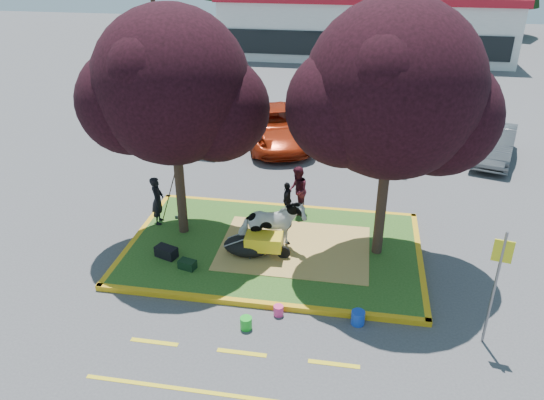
% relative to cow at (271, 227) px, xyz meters
% --- Properties ---
extents(ground, '(90.00, 90.00, 0.00)m').
position_rel_cow_xyz_m(ground, '(0.02, 0.24, -0.91)').
color(ground, '#424244').
rests_on(ground, ground).
extents(median_island, '(8.00, 5.00, 0.15)m').
position_rel_cow_xyz_m(median_island, '(0.02, 0.24, -0.84)').
color(median_island, '#255019').
rests_on(median_island, ground).
extents(curb_near, '(8.30, 0.16, 0.15)m').
position_rel_cow_xyz_m(curb_near, '(0.02, -2.34, -0.84)').
color(curb_near, gold).
rests_on(curb_near, ground).
extents(curb_far, '(8.30, 0.16, 0.15)m').
position_rel_cow_xyz_m(curb_far, '(0.02, 2.82, -0.84)').
color(curb_far, gold).
rests_on(curb_far, ground).
extents(curb_left, '(0.16, 5.30, 0.15)m').
position_rel_cow_xyz_m(curb_left, '(-4.06, 0.24, -0.84)').
color(curb_left, gold).
rests_on(curb_left, ground).
extents(curb_right, '(0.16, 5.30, 0.15)m').
position_rel_cow_xyz_m(curb_right, '(4.10, 0.24, -0.84)').
color(curb_right, gold).
rests_on(curb_right, ground).
extents(straw_bedding, '(4.20, 3.00, 0.01)m').
position_rel_cow_xyz_m(straw_bedding, '(0.62, 0.24, -0.76)').
color(straw_bedding, tan).
rests_on(straw_bedding, median_island).
extents(tree_purple_left, '(5.06, 4.20, 6.51)m').
position_rel_cow_xyz_m(tree_purple_left, '(-2.76, 0.62, 3.45)').
color(tree_purple_left, black).
rests_on(tree_purple_left, median_island).
extents(tree_purple_right, '(5.30, 4.40, 6.82)m').
position_rel_cow_xyz_m(tree_purple_right, '(2.94, 0.42, 3.65)').
color(tree_purple_right, black).
rests_on(tree_purple_right, median_island).
extents(fire_lane_stripe_a, '(1.10, 0.12, 0.01)m').
position_rel_cow_xyz_m(fire_lane_stripe_a, '(-1.98, -3.96, -0.91)').
color(fire_lane_stripe_a, yellow).
rests_on(fire_lane_stripe_a, ground).
extents(fire_lane_stripe_b, '(1.10, 0.12, 0.01)m').
position_rel_cow_xyz_m(fire_lane_stripe_b, '(0.02, -3.96, -0.91)').
color(fire_lane_stripe_b, yellow).
rests_on(fire_lane_stripe_b, ground).
extents(fire_lane_stripe_c, '(1.10, 0.12, 0.01)m').
position_rel_cow_xyz_m(fire_lane_stripe_c, '(2.02, -3.96, -0.91)').
color(fire_lane_stripe_c, yellow).
rests_on(fire_lane_stripe_c, ground).
extents(fire_lane_long, '(6.00, 0.10, 0.01)m').
position_rel_cow_xyz_m(fire_lane_long, '(0.02, -5.16, -0.91)').
color(fire_lane_long, yellow).
rests_on(fire_lane_long, ground).
extents(retail_building, '(20.40, 8.40, 4.40)m').
position_rel_cow_xyz_m(retail_building, '(2.02, 28.22, 1.34)').
color(retail_building, silver).
rests_on(retail_building, ground).
extents(cow, '(1.98, 1.44, 1.52)m').
position_rel_cow_xyz_m(cow, '(0.00, 0.00, 0.00)').
color(cow, white).
rests_on(cow, median_island).
extents(calf, '(1.34, 0.81, 0.57)m').
position_rel_cow_xyz_m(calf, '(-0.63, -0.34, -0.48)').
color(calf, black).
rests_on(calf, median_island).
extents(handler, '(0.44, 0.60, 1.52)m').
position_rel_cow_xyz_m(handler, '(-3.68, 1.02, -0.00)').
color(handler, black).
rests_on(handler, median_island).
extents(visitor_a, '(0.72, 0.86, 1.57)m').
position_rel_cow_xyz_m(visitor_a, '(0.43, 2.34, 0.02)').
color(visitor_a, '#43131F').
rests_on(visitor_a, median_island).
extents(visitor_b, '(0.31, 0.70, 1.18)m').
position_rel_cow_xyz_m(visitor_b, '(0.14, 2.06, -0.17)').
color(visitor_b, black).
rests_on(visitor_b, median_island).
extents(wheelbarrow, '(1.81, 0.64, 0.68)m').
position_rel_cow_xyz_m(wheelbarrow, '(-0.14, -0.34, -0.29)').
color(wheelbarrow, black).
rests_on(wheelbarrow, median_island).
extents(gear_bag_dark, '(0.67, 0.51, 0.30)m').
position_rel_cow_xyz_m(gear_bag_dark, '(-2.80, -0.81, -0.61)').
color(gear_bag_dark, black).
rests_on(gear_bag_dark, median_island).
extents(gear_bag_green, '(0.51, 0.38, 0.24)m').
position_rel_cow_xyz_m(gear_bag_green, '(-2.06, -1.25, -0.64)').
color(gear_bag_green, black).
rests_on(gear_bag_green, median_island).
extents(sign_post, '(0.39, 0.10, 2.83)m').
position_rel_cow_xyz_m(sign_post, '(5.25, -2.69, 0.86)').
color(sign_post, slate).
rests_on(sign_post, ground).
extents(bucket_green, '(0.31, 0.31, 0.30)m').
position_rel_cow_xyz_m(bucket_green, '(-0.05, -3.16, -0.76)').
color(bucket_green, green).
rests_on(bucket_green, ground).
extents(bucket_pink, '(0.27, 0.27, 0.26)m').
position_rel_cow_xyz_m(bucket_pink, '(0.61, -2.56, -0.78)').
color(bucket_pink, '#F5367F').
rests_on(bucket_pink, ground).
extents(bucket_blue, '(0.35, 0.35, 0.34)m').
position_rel_cow_xyz_m(bucket_blue, '(2.48, -2.56, -0.74)').
color(bucket_blue, blue).
rests_on(bucket_blue, ground).
extents(car_black, '(2.59, 3.75, 1.19)m').
position_rel_cow_xyz_m(car_black, '(-7.59, 8.62, -0.32)').
color(car_black, black).
rests_on(car_black, ground).
extents(car_silver, '(1.86, 4.26, 1.36)m').
position_rel_cow_xyz_m(car_silver, '(-3.92, 8.59, -0.23)').
color(car_silver, '#97999E').
rests_on(car_silver, ground).
extents(car_red, '(4.20, 6.00, 1.52)m').
position_rel_cow_xyz_m(car_red, '(-1.33, 8.77, -0.15)').
color(car_red, '#A9290E').
rests_on(car_red, ground).
extents(car_white, '(3.28, 5.72, 1.56)m').
position_rel_cow_xyz_m(car_white, '(3.59, 9.05, -0.13)').
color(car_white, white).
rests_on(car_white, ground).
extents(car_grey, '(2.44, 4.24, 1.32)m').
position_rel_cow_xyz_m(car_grey, '(7.54, 8.44, -0.25)').
color(car_grey, '#4E5255').
rests_on(car_grey, ground).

